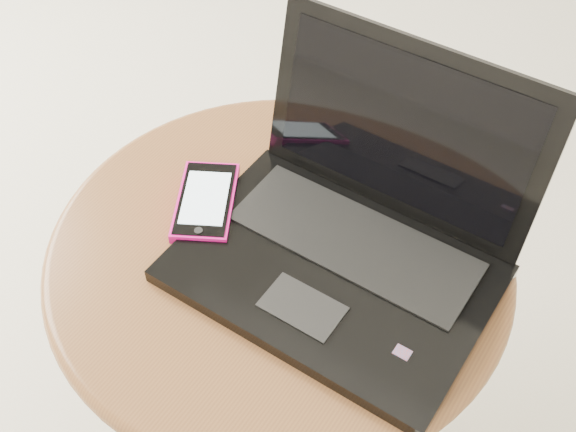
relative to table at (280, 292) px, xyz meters
The scene contains 4 objects.
table is the anchor object (origin of this frame).
laptop 0.16m from the table, 23.86° to the left, with size 0.35×0.30×0.23m.
phone_black 0.14m from the table, behind, with size 0.10×0.12×0.01m.
phone_pink 0.15m from the table, behind, with size 0.12×0.15×0.02m.
Camera 1 is at (0.31, -0.34, 1.12)m, focal length 45.14 mm.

